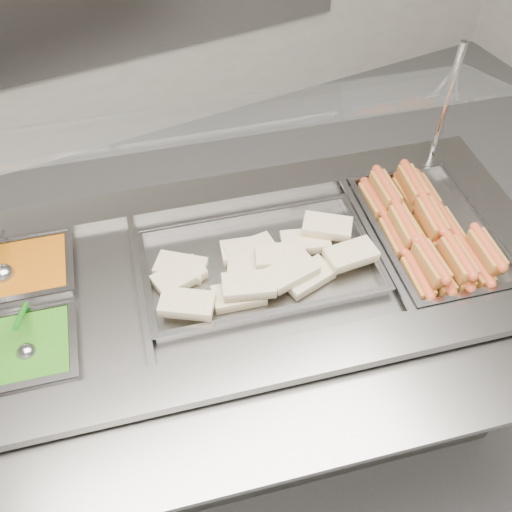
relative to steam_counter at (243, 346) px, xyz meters
name	(u,v)px	position (x,y,z in m)	size (l,w,h in m)	color
ground	(316,465)	(0.15, -0.38, -0.48)	(6.00, 6.00, 0.00)	#57585A
steam_counter	(243,346)	(0.00, 0.00, 0.00)	(2.17, 1.31, 0.97)	slate
tray_rail	(287,427)	(-0.12, -0.54, 0.43)	(1.95, 0.79, 0.06)	gray
sneeze_guard	(219,120)	(0.05, 0.23, 0.88)	(1.80, 0.69, 0.47)	silver
pan_hotdogs	(428,237)	(0.66, -0.15, 0.44)	(0.49, 0.66, 0.11)	gray
pan_wraps	(259,266)	(0.06, -0.01, 0.46)	(0.81, 0.58, 0.08)	gray
pan_beans	(22,277)	(-0.64, 0.30, 0.44)	(0.37, 0.32, 0.11)	gray
pan_peas	(20,357)	(-0.71, 0.00, 0.44)	(0.37, 0.32, 0.11)	gray
hotdogs_in_buns	(424,229)	(0.62, -0.15, 0.49)	(0.37, 0.59, 0.13)	#A66722
tortilla_wraps	(261,266)	(0.06, -0.04, 0.49)	(0.73, 0.37, 0.08)	#C7B485
ladle	(3,273)	(-0.69, 0.30, 0.49)	(0.08, 0.21, 0.15)	#ACACB1
serving_spoon	(26,346)	(-0.68, -0.01, 0.49)	(0.07, 0.19, 0.14)	#ACACB1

